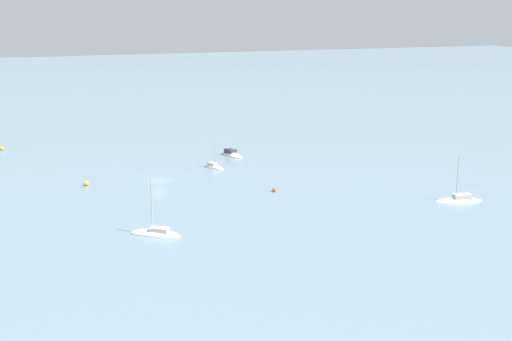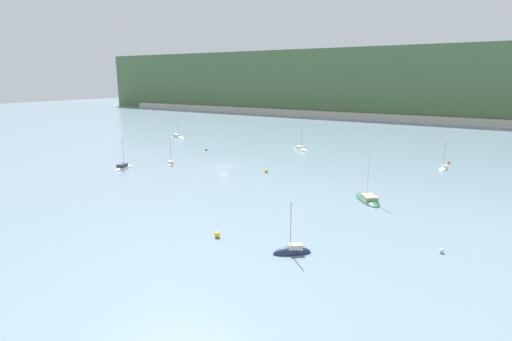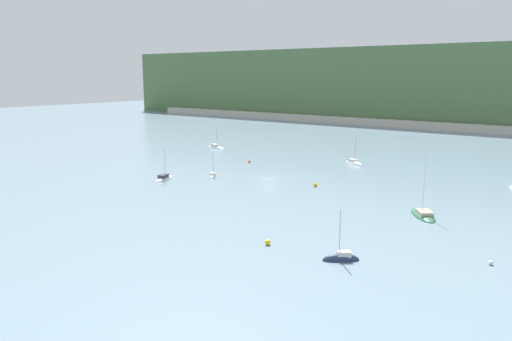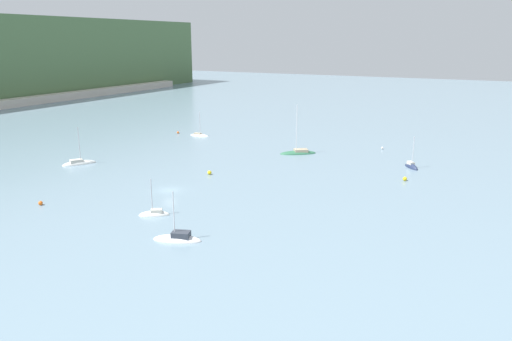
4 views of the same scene
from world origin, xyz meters
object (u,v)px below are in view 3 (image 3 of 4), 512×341
Objects in this scene: sailboat_4 at (213,176)px; mooring_buoy_2 at (315,185)px; sailboat_1 at (164,179)px; sailboat_6 at (354,163)px; sailboat_0 at (423,215)px; sailboat_3 at (341,260)px; mooring_buoy_3 at (491,263)px; mooring_buoy_0 at (268,242)px; mooring_buoy_4 at (249,161)px; sailboat_5 at (216,147)px.

sailboat_4 is 8.00× the size of mooring_buoy_2.
sailboat_4 is (6.62, 9.36, -0.04)m from sailboat_1.
sailboat_6 is at bearing 101.17° from mooring_buoy_2.
sailboat_3 is (-1.36, -27.10, -0.00)m from sailboat_0.
sailboat_6 reaches higher than mooring_buoy_3.
mooring_buoy_0 is (-11.16, -0.87, 0.30)m from sailboat_3.
mooring_buoy_3 is at bearing -176.22° from sailboat_0.
sailboat_3 reaches higher than mooring_buoy_3.
sailboat_0 is 1.61× the size of sailboat_1.
mooring_buoy_2 is (31.34, 14.86, 0.29)m from sailboat_1.
mooring_buoy_0 is 29.18m from mooring_buoy_3.
sailboat_4 is 25.33m from mooring_buoy_2.
sailboat_4 is 11.19× the size of mooring_buoy_3.
sailboat_6 reaches higher than mooring_buoy_2.
sailboat_0 is at bearing -132.62° from sailboat_3.
sailboat_6 reaches higher than mooring_buoy_4.
mooring_buoy_3 is (65.59, -20.13, 0.21)m from sailboat_4.
sailboat_0 reaches higher than mooring_buoy_3.
sailboat_5 is 30.23m from mooring_buoy_4.
sailboat_6 is (49.56, 0.50, -0.03)m from sailboat_5.
mooring_buoy_3 is (46.90, -56.21, 0.21)m from sailboat_6.
mooring_buoy_0 is at bearing -134.83° from sailboat_1.
mooring_buoy_2 reaches higher than mooring_buoy_3.
sailboat_1 reaches higher than sailboat_3.
sailboat_1 reaches higher than mooring_buoy_4.
sailboat_4 is 20.73m from mooring_buoy_4.
sailboat_3 reaches higher than mooring_buoy_4.
sailboat_1 reaches higher than mooring_buoy_0.
sailboat_0 is 17.41× the size of mooring_buoy_4.
mooring_buoy_2 is 1.16× the size of mooring_buoy_4.
sailboat_1 is 0.97× the size of sailboat_5.
sailboat_4 is 47.11m from sailboat_5.
sailboat_5 is (-81.97, 38.77, 0.01)m from sailboat_0.
sailboat_1 is 9.35× the size of mooring_buoy_2.
sailboat_3 is at bearing 140.36° from sailboat_0.
sailboat_0 is 50.92m from sailboat_6.
sailboat_4 is at bearing -54.32° from sailboat_1.
sailboat_5 is 63.22m from mooring_buoy_2.
sailboat_4 is at bearing -71.09° from sailboat_3.
sailboat_0 is at bearing -18.23° from mooring_buoy_2.
mooring_buoy_3 is (15.85, 10.16, 0.19)m from sailboat_3.
mooring_buoy_2 is 1.40× the size of mooring_buoy_3.
mooring_buoy_4 is at bearing -18.55° from sailboat_5.
mooring_buoy_4 is at bearing 153.68° from mooring_buoy_2.
sailboat_4 reaches higher than mooring_buoy_4.
sailboat_1 is at bearing 113.03° from sailboat_4.
mooring_buoy_4 is at bearing -18.11° from sailboat_4.
sailboat_1 reaches higher than sailboat_4.
sailboat_5 is at bearing 9.28° from sailboat_1.
sailboat_4 is 0.73× the size of sailboat_6.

